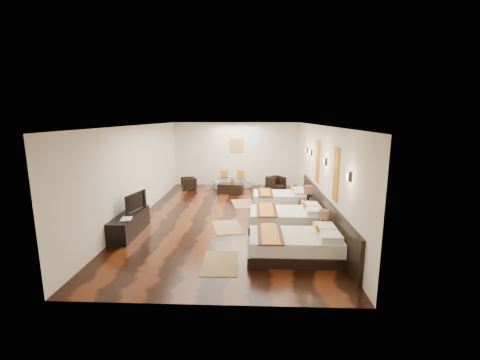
{
  "coord_description": "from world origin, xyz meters",
  "views": [
    {
      "loc": [
        0.74,
        -9.53,
        3.06
      ],
      "look_at": [
        0.34,
        0.33,
        1.1
      ],
      "focal_mm": 24.03,
      "sensor_mm": 36.0,
      "label": 1
    }
  ],
  "objects_px": {
    "bed_mid": "(287,219)",
    "figurine": "(139,199)",
    "armchair_right": "(276,183)",
    "sofa": "(232,182)",
    "armchair_left": "(189,183)",
    "coffee_table": "(231,188)",
    "nightstand_a": "(323,232)",
    "nightstand_b": "(308,206)",
    "table_plant": "(233,180)",
    "bed_near": "(295,245)",
    "bed_far": "(280,199)",
    "tv": "(133,202)",
    "book": "(121,219)",
    "tv_console": "(130,224)"
  },
  "relations": [
    {
      "from": "bed_mid",
      "to": "figurine",
      "type": "distance_m",
      "value": 4.23
    },
    {
      "from": "nightstand_a",
      "to": "book",
      "type": "height_order",
      "value": "nightstand_a"
    },
    {
      "from": "nightstand_b",
      "to": "coffee_table",
      "type": "relative_size",
      "value": 0.98
    },
    {
      "from": "armchair_right",
      "to": "sofa",
      "type": "bearing_deg",
      "value": 132.98
    },
    {
      "from": "figurine",
      "to": "armchair_right",
      "type": "height_order",
      "value": "figurine"
    },
    {
      "from": "nightstand_b",
      "to": "tv",
      "type": "distance_m",
      "value": 5.14
    },
    {
      "from": "book",
      "to": "figurine",
      "type": "distance_m",
      "value": 1.33
    },
    {
      "from": "armchair_left",
      "to": "nightstand_a",
      "type": "bearing_deg",
      "value": 14.2
    },
    {
      "from": "bed_mid",
      "to": "table_plant",
      "type": "distance_m",
      "value": 4.44
    },
    {
      "from": "armchair_left",
      "to": "coffee_table",
      "type": "height_order",
      "value": "armchair_left"
    },
    {
      "from": "bed_near",
      "to": "bed_far",
      "type": "relative_size",
      "value": 1.1
    },
    {
      "from": "figurine",
      "to": "nightstand_a",
      "type": "bearing_deg",
      "value": -15.17
    },
    {
      "from": "nightstand_a",
      "to": "coffee_table",
      "type": "height_order",
      "value": "nightstand_a"
    },
    {
      "from": "nightstand_b",
      "to": "armchair_left",
      "type": "bearing_deg",
      "value": 140.98
    },
    {
      "from": "tv",
      "to": "table_plant",
      "type": "distance_m",
      "value": 5.06
    },
    {
      "from": "bed_far",
      "to": "nightstand_b",
      "type": "xyz_separation_m",
      "value": [
        0.75,
        -1.18,
        0.1
      ]
    },
    {
      "from": "bed_mid",
      "to": "tv",
      "type": "distance_m",
      "value": 4.2
    },
    {
      "from": "bed_near",
      "to": "tv",
      "type": "xyz_separation_m",
      "value": [
        -4.15,
        1.43,
        0.55
      ]
    },
    {
      "from": "bed_far",
      "to": "armchair_left",
      "type": "height_order",
      "value": "bed_far"
    },
    {
      "from": "figurine",
      "to": "sofa",
      "type": "xyz_separation_m",
      "value": [
        2.35,
        4.89,
        -0.49
      ]
    },
    {
      "from": "tv_console",
      "to": "figurine",
      "type": "distance_m",
      "value": 0.93
    },
    {
      "from": "tv",
      "to": "nightstand_a",
      "type": "bearing_deg",
      "value": -85.96
    },
    {
      "from": "coffee_table",
      "to": "table_plant",
      "type": "distance_m",
      "value": 0.34
    },
    {
      "from": "nightstand_a",
      "to": "armchair_left",
      "type": "relative_size",
      "value": 1.49
    },
    {
      "from": "nightstand_a",
      "to": "tv",
      "type": "height_order",
      "value": "tv"
    },
    {
      "from": "bed_near",
      "to": "figurine",
      "type": "height_order",
      "value": "figurine"
    },
    {
      "from": "bed_mid",
      "to": "figurine",
      "type": "bearing_deg",
      "value": 176.96
    },
    {
      "from": "bed_near",
      "to": "armchair_right",
      "type": "distance_m",
      "value": 6.5
    },
    {
      "from": "bed_near",
      "to": "book",
      "type": "distance_m",
      "value": 4.27
    },
    {
      "from": "figurine",
      "to": "book",
      "type": "bearing_deg",
      "value": -90.0
    },
    {
      "from": "bed_mid",
      "to": "coffee_table",
      "type": "height_order",
      "value": "bed_mid"
    },
    {
      "from": "bed_near",
      "to": "bed_mid",
      "type": "bearing_deg",
      "value": 90.0
    },
    {
      "from": "bed_mid",
      "to": "book",
      "type": "distance_m",
      "value": 4.35
    },
    {
      "from": "bed_mid",
      "to": "bed_far",
      "type": "relative_size",
      "value": 1.1
    },
    {
      "from": "nightstand_b",
      "to": "bed_near",
      "type": "bearing_deg",
      "value": -104.4
    },
    {
      "from": "bed_near",
      "to": "bed_far",
      "type": "distance_m",
      "value": 4.1
    },
    {
      "from": "bed_mid",
      "to": "sofa",
      "type": "distance_m",
      "value": 5.44
    },
    {
      "from": "bed_mid",
      "to": "coffee_table",
      "type": "distance_m",
      "value": 4.47
    },
    {
      "from": "nightstand_a",
      "to": "nightstand_b",
      "type": "distance_m",
      "value": 2.21
    },
    {
      "from": "bed_far",
      "to": "table_plant",
      "type": "distance_m",
      "value": 2.53
    },
    {
      "from": "bed_mid",
      "to": "table_plant",
      "type": "height_order",
      "value": "bed_mid"
    },
    {
      "from": "bed_mid",
      "to": "nightstand_a",
      "type": "relative_size",
      "value": 2.38
    },
    {
      "from": "armchair_right",
      "to": "bed_mid",
      "type": "bearing_deg",
      "value": -123.8
    },
    {
      "from": "nightstand_a",
      "to": "armchair_right",
      "type": "distance_m",
      "value": 5.84
    },
    {
      "from": "tv_console",
      "to": "armchair_right",
      "type": "xyz_separation_m",
      "value": [
        4.21,
        5.27,
        0.02
      ]
    },
    {
      "from": "bed_near",
      "to": "tv_console",
      "type": "distance_m",
      "value": 4.37
    },
    {
      "from": "table_plant",
      "to": "bed_near",
      "type": "bearing_deg",
      "value": -73.3
    },
    {
      "from": "tv_console",
      "to": "armchair_right",
      "type": "height_order",
      "value": "armchair_right"
    },
    {
      "from": "bed_mid",
      "to": "tv_console",
      "type": "distance_m",
      "value": 4.24
    },
    {
      "from": "armchair_left",
      "to": "table_plant",
      "type": "relative_size",
      "value": 2.21
    }
  ]
}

